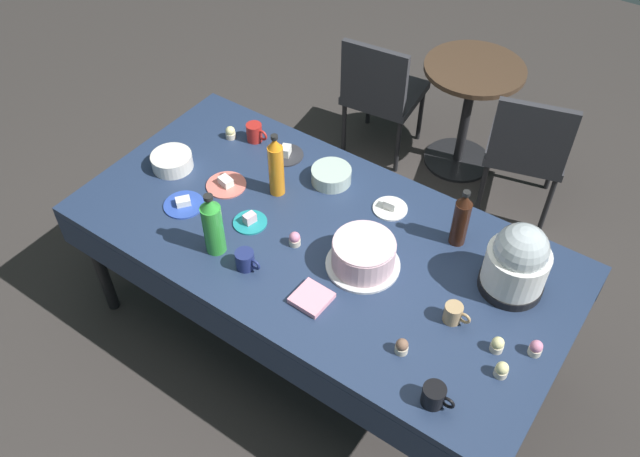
{
  "coord_description": "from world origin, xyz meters",
  "views": [
    {
      "loc": [
        1.13,
        -1.62,
        2.85
      ],
      "look_at": [
        0.0,
        0.0,
        0.8
      ],
      "focal_mm": 37.19,
      "sensor_mm": 36.0,
      "label": 1
    }
  ],
  "objects_px": {
    "maroon_chair_left": "(381,90)",
    "dessert_plate_teal": "(250,221)",
    "coffee_mug_tan": "(454,314)",
    "cupcake_mint": "(536,348)",
    "soda_bottle_cola": "(461,219)",
    "dessert_plate_coral": "(226,184)",
    "coffee_mug_navy": "(246,260)",
    "round_cafe_table": "(469,98)",
    "slow_cooker": "(517,262)",
    "cupcake_rose": "(497,345)",
    "soda_bottle_orange_juice": "(276,167)",
    "ceramic_snack_bowl": "(172,161)",
    "coffee_mug_red": "(255,133)",
    "cupcake_lemon": "(502,370)",
    "soda_bottle_lime_soda": "(213,225)",
    "potluck_table": "(320,246)",
    "cupcake_vanilla": "(402,346)",
    "cupcake_cocoa": "(230,133)",
    "glass_salad_bowl": "(331,175)",
    "dessert_plate_charcoal": "(286,154)",
    "cupcake_berry": "(295,239)",
    "dessert_plate_white": "(390,207)",
    "coffee_mug_black": "(434,396)",
    "maroon_chair_right": "(528,146)",
    "frosted_layer_cake": "(363,255)"
  },
  "relations": [
    {
      "from": "dessert_plate_coral",
      "to": "dessert_plate_teal",
      "type": "bearing_deg",
      "value": -27.26
    },
    {
      "from": "coffee_mug_tan",
      "to": "ceramic_snack_bowl",
      "type": "bearing_deg",
      "value": 178.32
    },
    {
      "from": "cupcake_mint",
      "to": "soda_bottle_cola",
      "type": "distance_m",
      "value": 0.61
    },
    {
      "from": "soda_bottle_orange_juice",
      "to": "soda_bottle_lime_soda",
      "type": "relative_size",
      "value": 1.06
    },
    {
      "from": "cupcake_mint",
      "to": "round_cafe_table",
      "type": "relative_size",
      "value": 0.09
    },
    {
      "from": "cupcake_berry",
      "to": "cupcake_cocoa",
      "type": "distance_m",
      "value": 0.81
    },
    {
      "from": "dessert_plate_coral",
      "to": "coffee_mug_navy",
      "type": "xyz_separation_m",
      "value": [
        0.4,
        -0.34,
        0.03
      ]
    },
    {
      "from": "dessert_plate_charcoal",
      "to": "cupcake_rose",
      "type": "distance_m",
      "value": 1.4
    },
    {
      "from": "dessert_plate_coral",
      "to": "soda_bottle_lime_soda",
      "type": "height_order",
      "value": "soda_bottle_lime_soda"
    },
    {
      "from": "dessert_plate_teal",
      "to": "coffee_mug_tan",
      "type": "xyz_separation_m",
      "value": [
        0.98,
        0.04,
        0.03
      ]
    },
    {
      "from": "soda_bottle_cola",
      "to": "slow_cooker",
      "type": "bearing_deg",
      "value": -19.73
    },
    {
      "from": "cupcake_lemon",
      "to": "cupcake_cocoa",
      "type": "height_order",
      "value": "same"
    },
    {
      "from": "maroon_chair_left",
      "to": "dessert_plate_teal",
      "type": "bearing_deg",
      "value": -81.18
    },
    {
      "from": "dessert_plate_charcoal",
      "to": "coffee_mug_tan",
      "type": "xyz_separation_m",
      "value": [
        1.13,
        -0.42,
        0.03
      ]
    },
    {
      "from": "coffee_mug_tan",
      "to": "round_cafe_table",
      "type": "distance_m",
      "value": 1.9
    },
    {
      "from": "cupcake_rose",
      "to": "soda_bottle_lime_soda",
      "type": "distance_m",
      "value": 1.22
    },
    {
      "from": "glass_salad_bowl",
      "to": "maroon_chair_left",
      "type": "height_order",
      "value": "maroon_chair_left"
    },
    {
      "from": "ceramic_snack_bowl",
      "to": "cupcake_vanilla",
      "type": "xyz_separation_m",
      "value": [
        1.43,
        -0.28,
        -0.0
      ]
    },
    {
      "from": "glass_salad_bowl",
      "to": "cupcake_cocoa",
      "type": "relative_size",
      "value": 2.81
    },
    {
      "from": "maroon_chair_right",
      "to": "coffee_mug_tan",
      "type": "bearing_deg",
      "value": -80.41
    },
    {
      "from": "potluck_table",
      "to": "coffee_mug_red",
      "type": "distance_m",
      "value": 0.75
    },
    {
      "from": "cupcake_rose",
      "to": "soda_bottle_orange_juice",
      "type": "height_order",
      "value": "soda_bottle_orange_juice"
    },
    {
      "from": "dessert_plate_white",
      "to": "coffee_mug_tan",
      "type": "bearing_deg",
      "value": -37.46
    },
    {
      "from": "dessert_plate_charcoal",
      "to": "cupcake_berry",
      "type": "height_order",
      "value": "cupcake_berry"
    },
    {
      "from": "soda_bottle_lime_soda",
      "to": "round_cafe_table",
      "type": "bearing_deg",
      "value": 82.18
    },
    {
      "from": "soda_bottle_cola",
      "to": "coffee_mug_navy",
      "type": "xyz_separation_m",
      "value": [
        -0.65,
        -0.63,
        -0.09
      ]
    },
    {
      "from": "ceramic_snack_bowl",
      "to": "cupcake_mint",
      "type": "bearing_deg",
      "value": -0.19
    },
    {
      "from": "slow_cooker",
      "to": "cupcake_lemon",
      "type": "bearing_deg",
      "value": -70.89
    },
    {
      "from": "soda_bottle_orange_juice",
      "to": "coffee_mug_tan",
      "type": "distance_m",
      "value": 1.03
    },
    {
      "from": "cupcake_lemon",
      "to": "soda_bottle_lime_soda",
      "type": "distance_m",
      "value": 1.26
    },
    {
      "from": "frosted_layer_cake",
      "to": "round_cafe_table",
      "type": "relative_size",
      "value": 0.43
    },
    {
      "from": "round_cafe_table",
      "to": "dessert_plate_white",
      "type": "bearing_deg",
      "value": -80.96
    },
    {
      "from": "coffee_mug_black",
      "to": "cupcake_rose",
      "type": "bearing_deg",
      "value": 74.54
    },
    {
      "from": "ceramic_snack_bowl",
      "to": "cupcake_lemon",
      "type": "distance_m",
      "value": 1.78
    },
    {
      "from": "slow_cooker",
      "to": "ceramic_snack_bowl",
      "type": "xyz_separation_m",
      "value": [
        -1.64,
        -0.24,
        -0.12
      ]
    },
    {
      "from": "dessert_plate_teal",
      "to": "round_cafe_table",
      "type": "relative_size",
      "value": 0.21
    },
    {
      "from": "cupcake_rose",
      "to": "soda_bottle_orange_juice",
      "type": "relative_size",
      "value": 0.21
    },
    {
      "from": "frosted_layer_cake",
      "to": "cupcake_cocoa",
      "type": "relative_size",
      "value": 4.64
    },
    {
      "from": "dessert_plate_charcoal",
      "to": "coffee_mug_red",
      "type": "relative_size",
      "value": 1.44
    },
    {
      "from": "cupcake_mint",
      "to": "coffee_mug_tan",
      "type": "relative_size",
      "value": 0.61
    },
    {
      "from": "ceramic_snack_bowl",
      "to": "coffee_mug_red",
      "type": "xyz_separation_m",
      "value": [
        0.2,
        0.39,
        0.01
      ]
    },
    {
      "from": "cupcake_vanilla",
      "to": "cupcake_cocoa",
      "type": "relative_size",
      "value": 1.0
    },
    {
      "from": "frosted_layer_cake",
      "to": "maroon_chair_right",
      "type": "bearing_deg",
      "value": 83.05
    },
    {
      "from": "coffee_mug_black",
      "to": "potluck_table",
      "type": "bearing_deg",
      "value": 151.29
    },
    {
      "from": "coffee_mug_black",
      "to": "maroon_chair_right",
      "type": "distance_m",
      "value": 1.93
    },
    {
      "from": "cupcake_mint",
      "to": "coffee_mug_navy",
      "type": "height_order",
      "value": "coffee_mug_navy"
    },
    {
      "from": "slow_cooker",
      "to": "dessert_plate_charcoal",
      "type": "xyz_separation_m",
      "value": [
        -1.24,
        0.14,
        -0.14
      ]
    },
    {
      "from": "slow_cooker",
      "to": "cupcake_mint",
      "type": "xyz_separation_m",
      "value": [
        0.2,
        -0.24,
        -0.12
      ]
    },
    {
      "from": "potluck_table",
      "to": "coffee_mug_black",
      "type": "xyz_separation_m",
      "value": [
        0.78,
        -0.43,
        0.1
      ]
    },
    {
      "from": "coffee_mug_tan",
      "to": "coffee_mug_red",
      "type": "distance_m",
      "value": 1.4
    }
  ]
}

